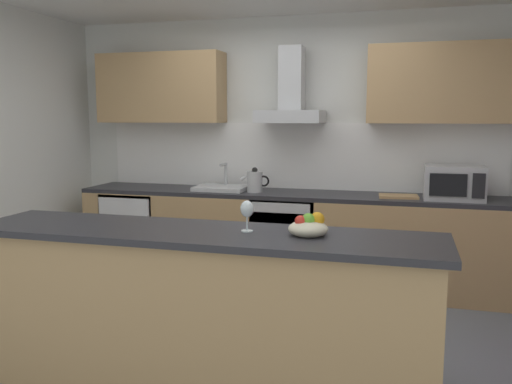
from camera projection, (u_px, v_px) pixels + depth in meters
name	position (u px, v px, depth m)	size (l,w,h in m)	color
ground	(245.00, 343.00, 3.91)	(5.69, 4.51, 0.02)	slate
wall_back	(296.00, 148.00, 5.46)	(5.69, 0.12, 2.60)	silver
backsplash_tile	(295.00, 156.00, 5.40)	(3.98, 0.02, 0.66)	white
counter_back	(288.00, 238.00, 5.21)	(4.13, 0.60, 0.90)	tan
counter_island	(201.00, 311.00, 3.14)	(2.76, 0.64, 0.97)	tan
upper_cabinets	(292.00, 86.00, 5.15)	(4.07, 0.32, 0.70)	tan
oven	(287.00, 238.00, 5.19)	(0.60, 0.62, 0.80)	slate
refrigerator	(138.00, 232.00, 5.62)	(0.58, 0.60, 0.85)	white
microwave	(454.00, 183.00, 4.68)	(0.50, 0.38, 0.30)	#B7BABC
sink	(222.00, 187.00, 5.31)	(0.50, 0.40, 0.26)	silver
kettle	(255.00, 181.00, 5.16)	(0.29, 0.15, 0.24)	#B7BABC
range_hood	(291.00, 99.00, 5.13)	(0.62, 0.45, 0.72)	#B7BABC
wine_glass	(247.00, 210.00, 3.03)	(0.08, 0.08, 0.18)	silver
fruit_bowl	(309.00, 227.00, 2.95)	(0.22, 0.22, 0.13)	beige
chopping_board	(399.00, 196.00, 4.83)	(0.34, 0.22, 0.02)	tan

